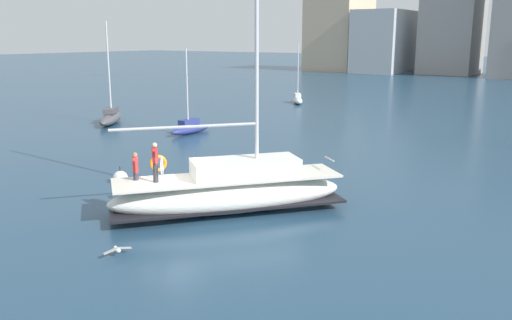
{
  "coord_description": "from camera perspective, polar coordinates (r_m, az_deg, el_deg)",
  "views": [
    {
      "loc": [
        14.27,
        -15.22,
        6.98
      ],
      "look_at": [
        1.55,
        3.52,
        1.8
      ],
      "focal_mm": 37.78,
      "sensor_mm": 36.0,
      "label": 1
    }
  ],
  "objects": [
    {
      "name": "moored_cutter_right",
      "position": [
        45.91,
        -15.15,
        4.44
      ],
      "size": [
        4.33,
        5.22,
        8.23
      ],
      "color": "#4C4C51",
      "rests_on": "ground"
    },
    {
      "name": "moored_cutter_left",
      "position": [
        58.5,
        4.45,
        6.46
      ],
      "size": [
        3.08,
        3.84,
        6.39
      ],
      "color": "silver",
      "rests_on": "ground"
    },
    {
      "name": "moored_catamaran",
      "position": [
        40.14,
        -6.93,
        3.47
      ],
      "size": [
        1.07,
        4.29,
        6.19
      ],
      "color": "navy",
      "rests_on": "ground"
    },
    {
      "name": "mooring_buoy",
      "position": [
        27.19,
        -14.16,
        -1.9
      ],
      "size": [
        0.75,
        0.75,
        0.98
      ],
      "color": "silver",
      "rests_on": "ground"
    },
    {
      "name": "ground_plane",
      "position": [
        22.0,
        -8.56,
        -5.76
      ],
      "size": [
        400.0,
        400.0,
        0.0
      ],
      "primitive_type": "plane",
      "color": "navy"
    },
    {
      "name": "main_sailboat",
      "position": [
        21.9,
        -2.76,
        -3.21
      ],
      "size": [
        7.95,
        8.94,
        13.91
      ],
      "color": "white",
      "rests_on": "ground"
    },
    {
      "name": "seagull",
      "position": [
        18.27,
        -14.48,
        -9.18
      ],
      "size": [
        0.5,
        0.93,
        0.16
      ],
      "color": "silver",
      "rests_on": "ground"
    }
  ]
}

